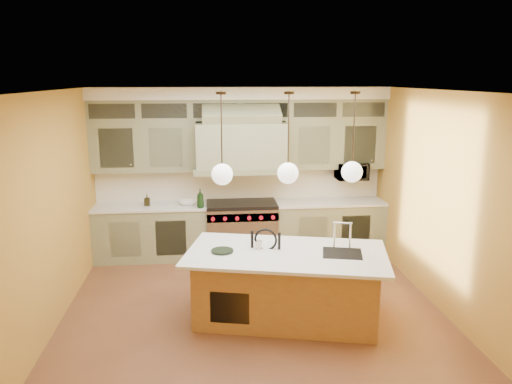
{
  "coord_description": "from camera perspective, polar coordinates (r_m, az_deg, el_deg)",
  "views": [
    {
      "loc": [
        -0.59,
        -6.15,
        3.06
      ],
      "look_at": [
        0.11,
        0.7,
        1.47
      ],
      "focal_mm": 35.0,
      "sensor_mm": 36.0,
      "label": 1
    }
  ],
  "objects": [
    {
      "name": "wall_back",
      "position": [
        8.81,
        -1.86,
        2.46
      ],
      "size": [
        5.0,
        0.0,
        5.0
      ],
      "primitive_type": "plane",
      "rotation": [
        1.57,
        0.0,
        0.0
      ],
      "color": "#B18330",
      "rests_on": "ground"
    },
    {
      "name": "wall_left",
      "position": [
        6.64,
        -22.35,
        -2.05
      ],
      "size": [
        0.0,
        5.0,
        5.0
      ],
      "primitive_type": "plane",
      "rotation": [
        1.57,
        0.0,
        1.57
      ],
      "color": "#B18330",
      "rests_on": "ground"
    },
    {
      "name": "cup",
      "position": [
        6.4,
        0.27,
        -6.04
      ],
      "size": [
        0.12,
        0.12,
        0.1
      ],
      "primitive_type": "imported",
      "rotation": [
        0.0,
        0.0,
        0.11
      ],
      "color": "white",
      "rests_on": "kitchen_island"
    },
    {
      "name": "ceiling",
      "position": [
        6.18,
        -0.33,
        11.51
      ],
      "size": [
        5.0,
        5.0,
        0.0
      ],
      "primitive_type": "plane",
      "rotation": [
        3.14,
        0.0,
        0.0
      ],
      "color": "white",
      "rests_on": "wall_back"
    },
    {
      "name": "pendant_center",
      "position": [
        6.08,
        3.67,
        2.44
      ],
      "size": [
        0.26,
        0.26,
        1.11
      ],
      "color": "#2D2319",
      "rests_on": "ceiling"
    },
    {
      "name": "pendant_left",
      "position": [
        6.0,
        -3.89,
        2.3
      ],
      "size": [
        0.26,
        0.26,
        1.11
      ],
      "color": "#2D2319",
      "rests_on": "ceiling"
    },
    {
      "name": "microwave",
      "position": [
        8.92,
        10.87,
        2.36
      ],
      "size": [
        0.54,
        0.37,
        0.3
      ],
      "primitive_type": "imported",
      "color": "black",
      "rests_on": "back_cabinetry"
    },
    {
      "name": "oil_bottle_b",
      "position": [
        8.6,
        -12.34,
        -0.91
      ],
      "size": [
        0.1,
        0.1,
        0.19
      ],
      "primitive_type": "imported",
      "rotation": [
        0.0,
        0.0,
        -0.12
      ],
      "color": "black",
      "rests_on": "back_cabinetry"
    },
    {
      "name": "floor",
      "position": [
        6.89,
        -0.29,
        -13.37
      ],
      "size": [
        5.0,
        5.0,
        0.0
      ],
      "primitive_type": "plane",
      "color": "brown",
      "rests_on": "ground"
    },
    {
      "name": "oil_bottle_a",
      "position": [
        8.31,
        -6.39,
        -0.75
      ],
      "size": [
        0.12,
        0.12,
        0.32
      ],
      "primitive_type": "imported",
      "rotation": [
        0.0,
        0.0,
        -0.02
      ],
      "color": "black",
      "rests_on": "back_cabinetry"
    },
    {
      "name": "counter_stool",
      "position": [
        6.38,
        0.86,
        -8.94
      ],
      "size": [
        0.52,
        0.52,
        1.19
      ],
      "rotation": [
        0.0,
        0.0,
        -0.3
      ],
      "color": "black",
      "rests_on": "floor"
    },
    {
      "name": "back_cabinetry",
      "position": [
        8.56,
        -1.73,
        2.0
      ],
      "size": [
        5.0,
        0.77,
        2.9
      ],
      "color": "gray",
      "rests_on": "floor"
    },
    {
      "name": "pendant_right",
      "position": [
        6.26,
        10.92,
        2.54
      ],
      "size": [
        0.26,
        0.26,
        1.11
      ],
      "color": "#2D2319",
      "rests_on": "ceiling"
    },
    {
      "name": "wall_front",
      "position": [
        4.03,
        3.13,
        -10.59
      ],
      "size": [
        5.0,
        0.0,
        5.0
      ],
      "primitive_type": "plane",
      "rotation": [
        -1.57,
        0.0,
        0.0
      ],
      "color": "#B18330",
      "rests_on": "ground"
    },
    {
      "name": "range",
      "position": [
        8.7,
        -1.65,
        -4.22
      ],
      "size": [
        1.2,
        0.74,
        0.96
      ],
      "color": "silver",
      "rests_on": "floor"
    },
    {
      "name": "fruit_bowl",
      "position": [
        8.56,
        -7.79,
        -1.21
      ],
      "size": [
        0.31,
        0.31,
        0.07
      ],
      "primitive_type": "imported",
      "rotation": [
        0.0,
        0.0,
        -0.03
      ],
      "color": "white",
      "rests_on": "back_cabinetry"
    },
    {
      "name": "wall_right",
      "position": [
        7.06,
        20.33,
        -1.01
      ],
      "size": [
        0.0,
        5.0,
        5.0
      ],
      "primitive_type": "plane",
      "rotation": [
        1.57,
        0.0,
        -1.57
      ],
      "color": "#B18330",
      "rests_on": "ground"
    },
    {
      "name": "kitchen_island",
      "position": [
        6.51,
        3.52,
        -10.46
      ],
      "size": [
        2.73,
        1.86,
        1.35
      ],
      "rotation": [
        0.0,
        0.0,
        -0.24
      ],
      "color": "#9A6036",
      "rests_on": "floor"
    }
  ]
}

